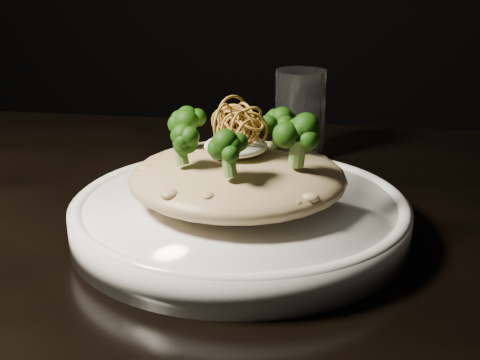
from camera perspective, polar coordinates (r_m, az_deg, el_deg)
name	(u,v)px	position (r m, az deg, el deg)	size (l,w,h in m)	color
table	(172,288)	(0.73, -5.87, -9.15)	(1.10, 0.80, 0.75)	black
plate	(240,218)	(0.64, 0.00, -3.23)	(0.32, 0.32, 0.03)	white
risotto	(238,177)	(0.63, -0.18, 0.22)	(0.21, 0.21, 0.05)	brown
broccoli	(237,132)	(0.61, -0.25, 4.09)	(0.13, 0.13, 0.05)	black
cheese	(236,146)	(0.62, -0.36, 2.93)	(0.06, 0.06, 0.02)	white
shallots	(238,118)	(0.62, -0.21, 5.30)	(0.06, 0.06, 0.04)	brown
drinking_glass	(300,114)	(0.87, 5.13, 5.61)	(0.06, 0.06, 0.11)	silver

